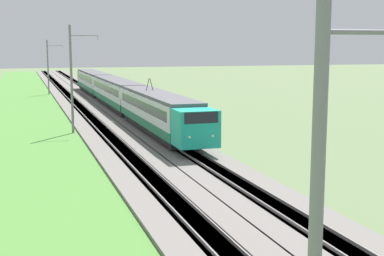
# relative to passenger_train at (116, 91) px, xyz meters

# --- Properties ---
(ballast_main) EXTENTS (240.00, 4.40, 0.30)m
(ballast_main) POSITION_rel_passenger_train_xyz_m (-12.72, 4.31, -2.10)
(ballast_main) COLOR slate
(ballast_main) RESTS_ON ground
(ballast_adjacent) EXTENTS (240.00, 4.40, 0.30)m
(ballast_adjacent) POSITION_rel_passenger_train_xyz_m (-12.72, 0.00, -2.10)
(ballast_adjacent) COLOR slate
(ballast_adjacent) RESTS_ON ground
(track_main) EXTENTS (240.00, 1.57, 0.45)m
(track_main) POSITION_rel_passenger_train_xyz_m (-12.72, 4.31, -2.09)
(track_main) COLOR #4C4238
(track_main) RESTS_ON ground
(track_adjacent) EXTENTS (240.00, 1.57, 0.45)m
(track_adjacent) POSITION_rel_passenger_train_xyz_m (-12.72, 0.00, -2.09)
(track_adjacent) COLOR #4C4238
(track_adjacent) RESTS_ON ground
(grass_verge) EXTENTS (240.00, 10.26, 0.12)m
(grass_verge) POSITION_rel_passenger_train_xyz_m (-12.72, 10.53, -2.19)
(grass_verge) COLOR #4C8438
(grass_verge) RESTS_ON ground
(passenger_train) EXTENTS (64.90, 2.94, 4.85)m
(passenger_train) POSITION_rel_passenger_train_xyz_m (0.00, 0.00, 0.00)
(passenger_train) COLOR #19A88E
(passenger_train) RESTS_ON ground
(catenary_mast_near) EXTENTS (0.22, 2.56, 8.81)m
(catenary_mast_near) POSITION_rel_passenger_train_xyz_m (-58.62, 6.87, 2.29)
(catenary_mast_near) COLOR slate
(catenary_mast_near) RESTS_ON ground
(catenary_mast_mid) EXTENTS (0.22, 2.56, 9.57)m
(catenary_mast_mid) POSITION_rel_passenger_train_xyz_m (-17.73, 6.87, 2.68)
(catenary_mast_mid) COLOR slate
(catenary_mast_mid) RESTS_ON ground
(catenary_mast_far) EXTENTS (0.22, 2.56, 8.78)m
(catenary_mast_far) POSITION_rel_passenger_train_xyz_m (23.15, 6.87, 2.28)
(catenary_mast_far) COLOR slate
(catenary_mast_far) RESTS_ON ground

